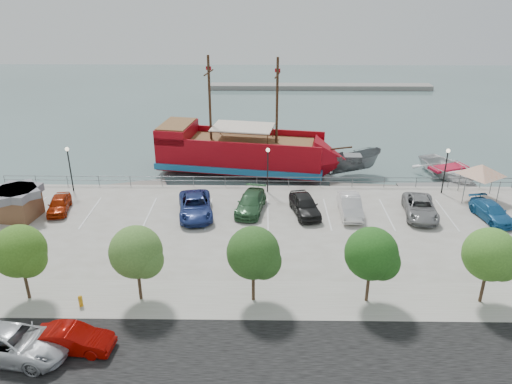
{
  "coord_description": "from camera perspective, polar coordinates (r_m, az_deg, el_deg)",
  "views": [
    {
      "loc": [
        -0.48,
        -35.56,
        18.75
      ],
      "look_at": [
        -1.0,
        2.0,
        2.0
      ],
      "focal_mm": 35.0,
      "sensor_mm": 36.0,
      "label": 1
    }
  ],
  "objects": [
    {
      "name": "seawall_railing",
      "position": [
        47.04,
        1.32,
        1.23
      ],
      "size": [
        50.0,
        0.06,
        1.0
      ],
      "color": "#575C61",
      "rests_on": "land_slab"
    },
    {
      "name": "lamp_post_right",
      "position": [
        47.86,
        20.92,
        3.11
      ],
      "size": [
        0.36,
        0.36,
        4.28
      ],
      "color": "black",
      "rests_on": "land_slab"
    },
    {
      "name": "lamp_post_mid",
      "position": [
        44.93,
        1.36,
        3.43
      ],
      "size": [
        0.36,
        0.36,
        4.28
      ],
      "color": "black",
      "rests_on": "land_slab"
    },
    {
      "name": "parked_car_d",
      "position": [
        42.19,
        -0.59,
        -1.24
      ],
      "size": [
        2.93,
        5.39,
        1.48
      ],
      "primitive_type": "imported",
      "rotation": [
        0.0,
        0.0,
        -0.17
      ],
      "color": "#2D5A34",
      "rests_on": "land_slab"
    },
    {
      "name": "parked_car_f",
      "position": [
        42.28,
        10.71,
        -1.56
      ],
      "size": [
        1.71,
        4.78,
        1.57
      ],
      "primitive_type": "imported",
      "rotation": [
        0.0,
        0.0,
        -0.01
      ],
      "color": "silver",
      "rests_on": "land_slab"
    },
    {
      "name": "patrol_boat",
      "position": [
        53.0,
        10.91,
        3.13
      ],
      "size": [
        6.78,
        4.11,
        2.46
      ],
      "primitive_type": "imported",
      "rotation": [
        0.0,
        0.0,
        1.86
      ],
      "color": "slate",
      "rests_on": "ground"
    },
    {
      "name": "dock_east",
      "position": [
        51.78,
        20.14,
        0.33
      ],
      "size": [
        7.84,
        2.49,
        0.44
      ],
      "primitive_type": "cube",
      "rotation": [
        0.0,
        0.0,
        0.04
      ],
      "color": "slate",
      "rests_on": "ground"
    },
    {
      "name": "shed",
      "position": [
        45.17,
        -25.57,
        -1.08
      ],
      "size": [
        3.6,
        3.6,
        2.59
      ],
      "rotation": [
        0.0,
        0.0,
        -0.16
      ],
      "color": "brown",
      "rests_on": "land_slab"
    },
    {
      "name": "lamp_post_left",
      "position": [
        48.23,
        -20.6,
        3.31
      ],
      "size": [
        0.36,
        0.36,
        4.28
      ],
      "color": "black",
      "rests_on": "land_slab"
    },
    {
      "name": "parked_car_h",
      "position": [
        45.15,
        25.33,
        -2.04
      ],
      "size": [
        2.7,
        4.9,
        1.35
      ],
      "primitive_type": "imported",
      "rotation": [
        0.0,
        0.0,
        0.18
      ],
      "color": "#1F629C",
      "rests_on": "land_slab"
    },
    {
      "name": "far_shore",
      "position": [
        93.2,
        7.39,
        11.85
      ],
      "size": [
        40.0,
        3.0,
        0.8
      ],
      "primitive_type": "cube",
      "color": "gray",
      "rests_on": "ground"
    },
    {
      "name": "street",
      "position": [
        27.09,
        1.69,
        -19.74
      ],
      "size": [
        100.0,
        8.0,
        0.04
      ],
      "primitive_type": "cube",
      "color": "black",
      "rests_on": "land_slab"
    },
    {
      "name": "fire_hydrant",
      "position": [
        32.7,
        -19.42,
        -11.63
      ],
      "size": [
        0.27,
        0.27,
        0.78
      ],
      "rotation": [
        0.0,
        0.0,
        0.14
      ],
      "color": "orange",
      "rests_on": "sidewalk"
    },
    {
      "name": "speedboat",
      "position": [
        55.3,
        21.09,
        2.29
      ],
      "size": [
        7.62,
        8.85,
        1.54
      ],
      "primitive_type": "imported",
      "rotation": [
        0.0,
        0.0,
        0.36
      ],
      "color": "white",
      "rests_on": "ground"
    },
    {
      "name": "ground",
      "position": [
        40.68,
        1.38,
        -5.02
      ],
      "size": [
        160.0,
        160.0,
        0.0
      ],
      "primitive_type": "plane",
      "color": "#49625F"
    },
    {
      "name": "dock_mid",
      "position": [
        49.84,
        12.19,
        0.35
      ],
      "size": [
        6.7,
        2.52,
        0.37
      ],
      "primitive_type": "cube",
      "rotation": [
        0.0,
        0.0,
        -0.1
      ],
      "color": "slate",
      "rests_on": "ground"
    },
    {
      "name": "dock_west",
      "position": [
        50.52,
        -14.1,
        0.5
      ],
      "size": [
        7.11,
        3.85,
        0.39
      ],
      "primitive_type": "cube",
      "rotation": [
        0.0,
        0.0,
        0.29
      ],
      "color": "slate",
      "rests_on": "ground"
    },
    {
      "name": "tree_e",
      "position": [
        30.53,
        13.32,
        -7.09
      ],
      "size": [
        3.3,
        3.2,
        5.0
      ],
      "color": "#473321",
      "rests_on": "sidewalk"
    },
    {
      "name": "tree_f",
      "position": [
        32.77,
        25.43,
        -6.68
      ],
      "size": [
        3.3,
        3.2,
        5.0
      ],
      "color": "#473321",
      "rests_on": "sidewalk"
    },
    {
      "name": "tree_b",
      "position": [
        33.09,
        -25.23,
        -6.34
      ],
      "size": [
        3.3,
        3.2,
        5.0
      ],
      "color": "#473321",
      "rests_on": "sidewalk"
    },
    {
      "name": "street_van",
      "position": [
        30.18,
        -25.91,
        -15.25
      ],
      "size": [
        6.33,
        3.61,
        1.66
      ],
      "primitive_type": "imported",
      "rotation": [
        0.0,
        0.0,
        1.42
      ],
      "color": "#B2B6BA",
      "rests_on": "street"
    },
    {
      "name": "tree_d",
      "position": [
        29.81,
        -0.04,
        -7.19
      ],
      "size": [
        3.3,
        3.2,
        5.0
      ],
      "color": "#473321",
      "rests_on": "sidewalk"
    },
    {
      "name": "parked_car_c",
      "position": [
        41.77,
        -6.95,
        -1.6
      ],
      "size": [
        3.56,
        6.15,
        1.61
      ],
      "primitive_type": "imported",
      "rotation": [
        0.0,
        0.0,
        0.16
      ],
      "color": "navy",
      "rests_on": "land_slab"
    },
    {
      "name": "canopy_tent",
      "position": [
        47.84,
        24.47,
        2.87
      ],
      "size": [
        5.32,
        5.32,
        3.71
      ],
      "rotation": [
        0.0,
        0.0,
        -0.22
      ],
      "color": "slate",
      "rests_on": "land_slab"
    },
    {
      "name": "street_sedan",
      "position": [
        29.45,
        -20.17,
        -15.51
      ],
      "size": [
        4.43,
        1.91,
        1.42
      ],
      "primitive_type": "imported",
      "rotation": [
        0.0,
        0.0,
        1.47
      ],
      "color": "#890702",
      "rests_on": "street"
    },
    {
      "name": "sidewalk",
      "position": [
        31.69,
        1.54,
        -12.21
      ],
      "size": [
        100.0,
        4.0,
        0.05
      ],
      "primitive_type": "cube",
      "color": "gray",
      "rests_on": "land_slab"
    },
    {
      "name": "parked_car_a",
      "position": [
        45.3,
        -21.59,
        -1.29
      ],
      "size": [
        2.23,
        4.15,
        1.34
      ],
      "primitive_type": "imported",
      "rotation": [
        0.0,
        0.0,
        0.17
      ],
      "color": "#992205",
      "rests_on": "land_slab"
    },
    {
      "name": "parked_car_e",
      "position": [
        41.87,
        5.59,
        -1.45
      ],
      "size": [
        2.81,
        5.07,
        1.63
      ],
      "primitive_type": "imported",
      "rotation": [
        0.0,
        0.0,
        0.19
      ],
      "color": "black",
      "rests_on": "land_slab"
    },
    {
      "name": "pirate_ship",
      "position": [
        52.32,
        -0.16,
        4.34
      ],
      "size": [
        20.37,
        8.6,
        12.67
      ],
      "rotation": [
        0.0,
        0.0,
        -0.17
      ],
      "color": "maroon",
      "rests_on": "ground"
    },
    {
      "name": "tree_c",
      "position": [
        30.7,
        -13.31,
        -6.91
      ],
      "size": [
        3.3,
        3.2,
        5.0
      ],
      "color": "#473321",
      "rests_on": "sidewalk"
    },
    {
      "name": "parked_car_g",
      "position": [
        43.53,
        18.27,
        -1.7
      ],
      "size": [
        3.12,
        5.6,
        1.48
      ],
      "primitive_type": "imported",
      "rotation": [
        0.0,
        0.0,
        -0.13
      ],
      "color": "gray",
      "rests_on": "land_slab"
    }
  ]
}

